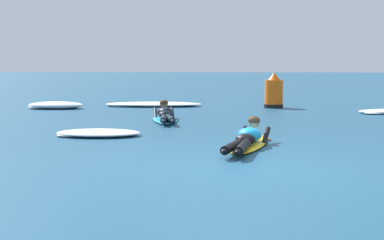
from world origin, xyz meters
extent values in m
plane|color=navy|center=(0.00, 10.00, 0.00)|extent=(120.00, 120.00, 0.00)
ellipsoid|color=yellow|center=(0.17, 1.70, 0.04)|extent=(0.95, 2.17, 0.07)
ellipsoid|color=yellow|center=(0.38, 2.68, 0.05)|extent=(0.22, 0.23, 0.06)
ellipsoid|color=#1E9EDB|center=(0.18, 1.75, 0.20)|extent=(0.53, 0.74, 0.35)
ellipsoid|color=black|center=(0.10, 1.37, 0.17)|extent=(0.39, 0.35, 0.20)
cylinder|color=black|center=(-0.11, 0.80, 0.14)|extent=(0.38, 0.90, 0.14)
ellipsoid|color=black|center=(-0.23, 0.37, 0.14)|extent=(0.14, 0.24, 0.08)
cylinder|color=black|center=(0.05, 0.77, 0.14)|extent=(0.27, 0.91, 0.14)
ellipsoid|color=black|center=(-0.02, 0.32, 0.14)|extent=(0.14, 0.24, 0.08)
cylinder|color=black|center=(0.04, 2.15, 0.12)|extent=(0.21, 0.58, 0.33)
sphere|color=tan|center=(0.12, 2.52, 0.02)|extent=(0.09, 0.09, 0.09)
cylinder|color=black|center=(0.47, 2.04, 0.12)|extent=(0.21, 0.58, 0.33)
sphere|color=tan|center=(0.54, 2.39, 0.02)|extent=(0.09, 0.09, 0.09)
sphere|color=tan|center=(0.26, 2.13, 0.38)|extent=(0.21, 0.21, 0.21)
ellipsoid|color=#47331E|center=(0.26, 2.11, 0.41)|extent=(0.26, 0.24, 0.16)
ellipsoid|color=#2DB2D1|center=(-1.89, 5.77, 0.04)|extent=(1.03, 2.45, 0.07)
ellipsoid|color=#2DB2D1|center=(-2.11, 6.89, 0.05)|extent=(0.25, 0.24, 0.06)
ellipsoid|color=black|center=(-1.90, 5.82, 0.20)|extent=(0.52, 0.72, 0.34)
ellipsoid|color=black|center=(-1.82, 5.44, 0.17)|extent=(0.39, 0.34, 0.20)
cylinder|color=black|center=(-1.78, 4.83, 0.14)|extent=(0.26, 0.92, 0.14)
ellipsoid|color=black|center=(-1.72, 4.38, 0.14)|extent=(0.14, 0.24, 0.08)
cylinder|color=black|center=(-1.63, 4.86, 0.14)|extent=(0.36, 0.91, 0.14)
ellipsoid|color=black|center=(-1.52, 4.42, 0.14)|extent=(0.14, 0.24, 0.08)
cylinder|color=black|center=(-2.18, 6.13, 0.12)|extent=(0.19, 0.55, 0.32)
sphere|color=#8C6647|center=(-2.25, 6.48, 0.02)|extent=(0.09, 0.09, 0.09)
cylinder|color=black|center=(-1.75, 6.20, 0.12)|extent=(0.19, 0.55, 0.32)
sphere|color=#8C6647|center=(-1.81, 6.53, 0.02)|extent=(0.09, 0.09, 0.09)
sphere|color=#8C6647|center=(-1.97, 6.20, 0.38)|extent=(0.21, 0.21, 0.21)
ellipsoid|color=#47331E|center=(-1.97, 6.18, 0.41)|extent=(0.25, 0.24, 0.16)
ellipsoid|color=white|center=(-2.80, 2.78, 0.06)|extent=(1.71, 1.00, 0.13)
ellipsoid|color=white|center=(-2.39, 2.94, 0.04)|extent=(0.61, 0.47, 0.09)
ellipsoid|color=white|center=(-3.30, 2.67, 0.03)|extent=(0.71, 0.62, 0.07)
ellipsoid|color=white|center=(3.98, 7.96, 0.04)|extent=(1.20, 0.90, 0.07)
ellipsoid|color=white|center=(-2.85, 9.93, 0.07)|extent=(3.26, 1.32, 0.15)
ellipsoid|color=white|center=(-2.07, 10.15, 0.05)|extent=(1.27, 0.93, 0.10)
ellipsoid|color=white|center=(-3.80, 9.75, 0.04)|extent=(1.16, 0.56, 0.08)
ellipsoid|color=white|center=(-5.77, 8.79, 0.11)|extent=(1.78, 1.02, 0.23)
ellipsoid|color=white|center=(-5.35, 8.95, 0.08)|extent=(0.70, 0.57, 0.16)
ellipsoid|color=white|center=(-6.29, 8.67, 0.06)|extent=(0.75, 0.65, 0.12)
cylinder|color=#EA5B0F|center=(1.08, 9.76, 0.45)|extent=(0.58, 0.58, 0.89)
cone|color=#EA5B0F|center=(1.08, 9.76, 1.01)|extent=(0.41, 0.41, 0.24)
cylinder|color=black|center=(1.08, 9.76, 0.06)|extent=(0.61, 0.61, 0.12)
camera|label=1|loc=(-0.01, -7.58, 1.46)|focal=50.24mm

